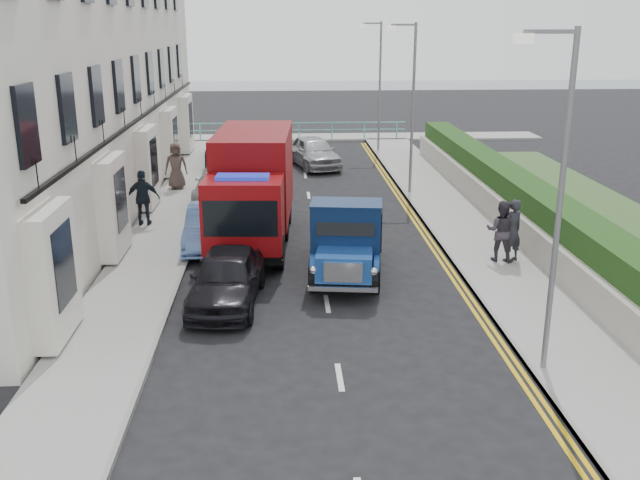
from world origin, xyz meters
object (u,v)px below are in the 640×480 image
Objects in this scene: lamp_far at (378,79)px; red_lorry at (252,186)px; parked_car_front at (227,278)px; lamp_mid at (410,99)px; bedford_lorry at (346,245)px; pedestrian_east_near at (512,230)px; lamp_near at (555,187)px.

lamp_far reaches higher than red_lorry.
lamp_far is at bearing 77.87° from parked_car_front.
lamp_mid is 11.29m from bedford_lorry.
pedestrian_east_near is at bearing -85.37° from lamp_far.
lamp_far is 1.66× the size of parked_car_front.
lamp_far is at bearing -110.09° from pedestrian_east_near.
lamp_mid is 10.00m from lamp_far.
bedford_lorry is at bearing -99.88° from lamp_far.
red_lorry is (-2.73, 3.91, 0.86)m from bedford_lorry.
lamp_mid is 1.39× the size of bedford_lorry.
lamp_mid is at bearing -90.00° from lamp_far.
lamp_near is 11.64m from red_lorry.
lamp_mid reaches higher than red_lorry.
parked_car_front is at bearing -7.14° from pedestrian_east_near.
red_lorry is at bearing -110.90° from lamp_far.
lamp_mid reaches higher than pedestrian_east_near.
parked_car_front is (-0.51, -5.41, -1.20)m from red_lorry.
lamp_near reaches higher than pedestrian_east_near.
red_lorry reaches higher than bedford_lorry.
parked_car_front is at bearing 148.29° from lamp_near.
pedestrian_east_near is at bearing -80.40° from lamp_mid.
lamp_far reaches higher than bedford_lorry.
bedford_lorry is 0.72× the size of red_lorry.
lamp_far is at bearing 87.58° from bedford_lorry.
bedford_lorry is at bearing 29.95° from parked_car_front.
lamp_mid is 3.66× the size of pedestrian_east_near.
lamp_far is 19.46m from pedestrian_east_near.
lamp_far is 1.00× the size of red_lorry.
pedestrian_east_near reaches higher than parked_car_front.
lamp_far reaches higher than parked_car_front.
bedford_lorry reaches higher than pedestrian_east_near.
lamp_mid is at bearing 78.53° from bedford_lorry.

